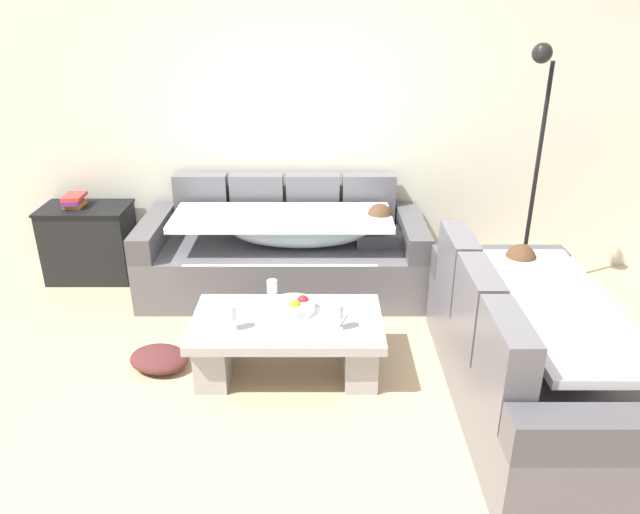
{
  "coord_description": "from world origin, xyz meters",
  "views": [
    {
      "loc": [
        0.13,
        -2.84,
        2.24
      ],
      "look_at": [
        0.12,
        1.02,
        0.55
      ],
      "focal_mm": 33.51,
      "sensor_mm": 36.0,
      "label": 1
    }
  ],
  "objects_px": {
    "coffee_table": "(288,338)",
    "book_stack_on_cabinet": "(75,200)",
    "wine_glass_far_back": "(273,287)",
    "crumpled_garment": "(160,359)",
    "couch_near_window": "(534,354)",
    "side_cabinet": "(91,242)",
    "wine_glass_near_left": "(232,313)",
    "open_magazine": "(323,317)",
    "wine_glass_near_right": "(339,312)",
    "fruit_bowl": "(295,307)",
    "couch_along_wall": "(289,252)",
    "floor_lamp": "(535,160)"
  },
  "relations": [
    {
      "from": "coffee_table",
      "to": "side_cabinet",
      "type": "bearing_deg",
      "value": 140.99
    },
    {
      "from": "couch_along_wall",
      "to": "side_cabinet",
      "type": "height_order",
      "value": "couch_along_wall"
    },
    {
      "from": "fruit_bowl",
      "to": "side_cabinet",
      "type": "height_order",
      "value": "side_cabinet"
    },
    {
      "from": "fruit_bowl",
      "to": "side_cabinet",
      "type": "relative_size",
      "value": 0.39
    },
    {
      "from": "fruit_bowl",
      "to": "wine_glass_near_left",
      "type": "bearing_deg",
      "value": -149.9
    },
    {
      "from": "fruit_bowl",
      "to": "wine_glass_far_back",
      "type": "distance_m",
      "value": 0.21
    },
    {
      "from": "side_cabinet",
      "to": "book_stack_on_cabinet",
      "type": "distance_m",
      "value": 0.38
    },
    {
      "from": "couch_near_window",
      "to": "book_stack_on_cabinet",
      "type": "relative_size",
      "value": 8.45
    },
    {
      "from": "wine_glass_near_right",
      "to": "crumpled_garment",
      "type": "distance_m",
      "value": 1.25
    },
    {
      "from": "wine_glass_far_back",
      "to": "crumpled_garment",
      "type": "xyz_separation_m",
      "value": [
        -0.74,
        -0.17,
        -0.44
      ]
    },
    {
      "from": "floor_lamp",
      "to": "crumpled_garment",
      "type": "distance_m",
      "value": 3.04
    },
    {
      "from": "wine_glass_far_back",
      "to": "book_stack_on_cabinet",
      "type": "xyz_separation_m",
      "value": [
        -1.72,
        1.21,
        0.2
      ]
    },
    {
      "from": "coffee_table",
      "to": "floor_lamp",
      "type": "height_order",
      "value": "floor_lamp"
    },
    {
      "from": "couch_along_wall",
      "to": "coffee_table",
      "type": "distance_m",
      "value": 1.19
    },
    {
      "from": "coffee_table",
      "to": "wine_glass_far_back",
      "type": "distance_m",
      "value": 0.35
    },
    {
      "from": "wine_glass_near_right",
      "to": "wine_glass_far_back",
      "type": "bearing_deg",
      "value": 141.47
    },
    {
      "from": "coffee_table",
      "to": "book_stack_on_cabinet",
      "type": "height_order",
      "value": "book_stack_on_cabinet"
    },
    {
      "from": "couch_along_wall",
      "to": "book_stack_on_cabinet",
      "type": "height_order",
      "value": "couch_along_wall"
    },
    {
      "from": "side_cabinet",
      "to": "book_stack_on_cabinet",
      "type": "height_order",
      "value": "book_stack_on_cabinet"
    },
    {
      "from": "side_cabinet",
      "to": "floor_lamp",
      "type": "relative_size",
      "value": 0.37
    },
    {
      "from": "wine_glass_near_left",
      "to": "open_magazine",
      "type": "distance_m",
      "value": 0.58
    },
    {
      "from": "coffee_table",
      "to": "fruit_bowl",
      "type": "bearing_deg",
      "value": 63.2
    },
    {
      "from": "wine_glass_near_left",
      "to": "floor_lamp",
      "type": "distance_m",
      "value": 2.54
    },
    {
      "from": "wine_glass_near_right",
      "to": "crumpled_garment",
      "type": "xyz_separation_m",
      "value": [
        -1.16,
        0.16,
        -0.44
      ]
    },
    {
      "from": "side_cabinet",
      "to": "crumpled_garment",
      "type": "height_order",
      "value": "side_cabinet"
    },
    {
      "from": "side_cabinet",
      "to": "book_stack_on_cabinet",
      "type": "xyz_separation_m",
      "value": [
        -0.08,
        0.0,
        0.37
      ]
    },
    {
      "from": "couch_along_wall",
      "to": "wine_glass_far_back",
      "type": "height_order",
      "value": "couch_along_wall"
    },
    {
      "from": "wine_glass_near_right",
      "to": "crumpled_garment",
      "type": "height_order",
      "value": "wine_glass_near_right"
    },
    {
      "from": "couch_near_window",
      "to": "wine_glass_near_left",
      "type": "distance_m",
      "value": 1.79
    },
    {
      "from": "coffee_table",
      "to": "couch_near_window",
      "type": "bearing_deg",
      "value": -12.79
    },
    {
      "from": "couch_near_window",
      "to": "fruit_bowl",
      "type": "height_order",
      "value": "couch_near_window"
    },
    {
      "from": "coffee_table",
      "to": "book_stack_on_cabinet",
      "type": "relative_size",
      "value": 5.13
    },
    {
      "from": "open_magazine",
      "to": "fruit_bowl",
      "type": "bearing_deg",
      "value": 179.12
    },
    {
      "from": "wine_glass_near_right",
      "to": "open_magazine",
      "type": "relative_size",
      "value": 0.59
    },
    {
      "from": "wine_glass_near_left",
      "to": "side_cabinet",
      "type": "xyz_separation_m",
      "value": [
        -1.42,
        1.54,
        -0.17
      ]
    },
    {
      "from": "wine_glass_far_back",
      "to": "side_cabinet",
      "type": "distance_m",
      "value": 2.05
    },
    {
      "from": "open_magazine",
      "to": "wine_glass_near_right",
      "type": "bearing_deg",
      "value": -34.88
    },
    {
      "from": "crumpled_garment",
      "to": "book_stack_on_cabinet",
      "type": "bearing_deg",
      "value": 125.35
    },
    {
      "from": "side_cabinet",
      "to": "wine_glass_near_right",
      "type": "bearing_deg",
      "value": -36.71
    },
    {
      "from": "wine_glass_near_left",
      "to": "book_stack_on_cabinet",
      "type": "height_order",
      "value": "book_stack_on_cabinet"
    },
    {
      "from": "couch_near_window",
      "to": "wine_glass_near_right",
      "type": "xyz_separation_m",
      "value": [
        -1.13,
        0.2,
        0.16
      ]
    },
    {
      "from": "book_stack_on_cabinet",
      "to": "crumpled_garment",
      "type": "height_order",
      "value": "book_stack_on_cabinet"
    },
    {
      "from": "couch_along_wall",
      "to": "floor_lamp",
      "type": "distance_m",
      "value": 2.02
    },
    {
      "from": "floor_lamp",
      "to": "crumpled_garment",
      "type": "relative_size",
      "value": 4.88
    },
    {
      "from": "coffee_table",
      "to": "wine_glass_near_left",
      "type": "bearing_deg",
      "value": -158.54
    },
    {
      "from": "wine_glass_near_left",
      "to": "wine_glass_far_back",
      "type": "distance_m",
      "value": 0.41
    },
    {
      "from": "wine_glass_far_back",
      "to": "floor_lamp",
      "type": "xyz_separation_m",
      "value": [
        1.91,
        0.89,
        0.62
      ]
    },
    {
      "from": "wine_glass_far_back",
      "to": "couch_near_window",
      "type": "bearing_deg",
      "value": -19.21
    },
    {
      "from": "couch_near_window",
      "to": "wine_glass_near_right",
      "type": "distance_m",
      "value": 1.16
    },
    {
      "from": "fruit_bowl",
      "to": "crumpled_garment",
      "type": "distance_m",
      "value": 0.96
    }
  ]
}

